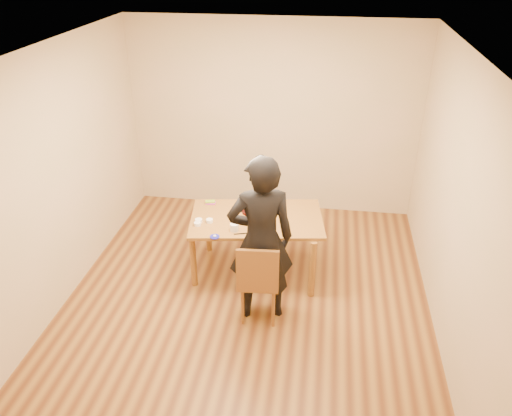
# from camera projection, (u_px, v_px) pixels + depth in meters

# --- Properties ---
(room_shell) EXTENTS (4.00, 4.50, 2.70)m
(room_shell) POSITION_uv_depth(u_px,v_px,m) (251.00, 178.00, 5.24)
(room_shell) COLOR #5D3217
(room_shell) RESTS_ON ground
(dining_table) EXTENTS (1.61, 1.10, 0.04)m
(dining_table) POSITION_uv_depth(u_px,v_px,m) (257.00, 219.00, 5.71)
(dining_table) COLOR brown
(dining_table) RESTS_ON floor
(dining_chair) EXTENTS (0.40, 0.40, 0.04)m
(dining_chair) POSITION_uv_depth(u_px,v_px,m) (260.00, 280.00, 5.16)
(dining_chair) COLOR brown
(dining_chair) RESTS_ON floor
(cake_plate) EXTENTS (0.30, 0.30, 0.02)m
(cake_plate) POSITION_uv_depth(u_px,v_px,m) (254.00, 210.00, 5.83)
(cake_plate) COLOR #B60C10
(cake_plate) RESTS_ON dining_table
(cake) EXTENTS (0.19, 0.19, 0.06)m
(cake) POSITION_uv_depth(u_px,v_px,m) (254.00, 207.00, 5.80)
(cake) COLOR white
(cake) RESTS_ON cake_plate
(frosting_dome) EXTENTS (0.19, 0.19, 0.03)m
(frosting_dome) POSITION_uv_depth(u_px,v_px,m) (254.00, 204.00, 5.78)
(frosting_dome) COLOR white
(frosting_dome) RESTS_ON cake
(frosting_tub) EXTENTS (0.09, 0.09, 0.08)m
(frosting_tub) POSITION_uv_depth(u_px,v_px,m) (234.00, 227.00, 5.43)
(frosting_tub) COLOR white
(frosting_tub) RESTS_ON dining_table
(frosting_lid) EXTENTS (0.10, 0.10, 0.01)m
(frosting_lid) POSITION_uv_depth(u_px,v_px,m) (215.00, 237.00, 5.34)
(frosting_lid) COLOR #1A18A2
(frosting_lid) RESTS_ON dining_table
(frosting_dollop) EXTENTS (0.04, 0.04, 0.02)m
(frosting_dollop) POSITION_uv_depth(u_px,v_px,m) (215.00, 236.00, 5.33)
(frosting_dollop) COLOR white
(frosting_dollop) RESTS_ON frosting_lid
(ramekin_green) EXTENTS (0.08, 0.08, 0.04)m
(ramekin_green) POSITION_uv_depth(u_px,v_px,m) (199.00, 221.00, 5.60)
(ramekin_green) COLOR white
(ramekin_green) RESTS_ON dining_table
(ramekin_yellow) EXTENTS (0.08, 0.08, 0.04)m
(ramekin_yellow) POSITION_uv_depth(u_px,v_px,m) (210.00, 221.00, 5.60)
(ramekin_yellow) COLOR white
(ramekin_yellow) RESTS_ON dining_table
(ramekin_multi) EXTENTS (0.08, 0.08, 0.04)m
(ramekin_multi) POSITION_uv_depth(u_px,v_px,m) (197.00, 224.00, 5.54)
(ramekin_multi) COLOR white
(ramekin_multi) RESTS_ON dining_table
(candy_box_pink) EXTENTS (0.12, 0.07, 0.02)m
(candy_box_pink) POSITION_uv_depth(u_px,v_px,m) (211.00, 203.00, 5.99)
(candy_box_pink) COLOR #D632A3
(candy_box_pink) RESTS_ON dining_table
(candy_box_green) EXTENTS (0.12, 0.08, 0.02)m
(candy_box_green) POSITION_uv_depth(u_px,v_px,m) (210.00, 202.00, 5.99)
(candy_box_green) COLOR #1B9425
(candy_box_green) RESTS_ON candy_box_pink
(spatula) EXTENTS (0.14, 0.06, 0.01)m
(spatula) POSITION_uv_depth(u_px,v_px,m) (241.00, 234.00, 5.39)
(spatula) COLOR black
(spatula) RESTS_ON dining_table
(person) EXTENTS (0.76, 0.60, 1.83)m
(person) POSITION_uv_depth(u_px,v_px,m) (261.00, 240.00, 4.97)
(person) COLOR black
(person) RESTS_ON floor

